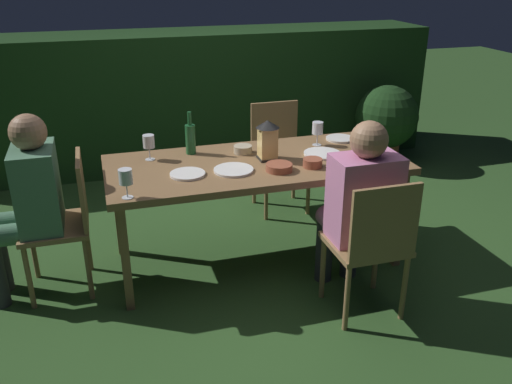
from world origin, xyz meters
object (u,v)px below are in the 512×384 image
at_px(person_in_pink, 358,203).
at_px(wine_glass_c, 318,129).
at_px(chair_side_left_b, 372,242).
at_px(plate_d, 188,174).
at_px(wine_glass_a, 126,178).
at_px(plate_c, 322,153).
at_px(bowl_olives, 313,163).
at_px(green_bottle_on_table, 190,138).
at_px(plate_a, 340,139).
at_px(chair_side_right_b, 278,151).
at_px(chair_head_near, 66,218).
at_px(person_in_green, 28,199).
at_px(plate_b, 234,170).
at_px(potted_plant_by_hedge, 386,120).
at_px(dining_table, 256,169).
at_px(bowl_bread, 279,167).
at_px(lantern_centerpiece, 268,138).
at_px(bowl_salad, 243,149).

xyz_separation_m(person_in_pink, wine_glass_c, (0.08, 0.82, 0.21)).
relative_size(chair_side_left_b, plate_d, 4.00).
relative_size(wine_glass_a, plate_c, 0.68).
xyz_separation_m(wine_glass_c, bowl_olives, (-0.20, -0.40, -0.09)).
height_order(green_bottle_on_table, plate_a, green_bottle_on_table).
bearing_deg(chair_side_right_b, chair_head_near, -153.78).
xyz_separation_m(person_in_green, person_in_pink, (1.85, -0.62, 0.00)).
xyz_separation_m(chair_head_near, plate_b, (1.03, -0.13, 0.25)).
distance_m(plate_a, potted_plant_by_hedge, 1.63).
bearing_deg(dining_table, chair_side_left_b, -61.84).
height_order(dining_table, plate_a, plate_a).
bearing_deg(person_in_pink, chair_head_near, 159.48).
bearing_deg(wine_glass_c, plate_a, 18.78).
xyz_separation_m(chair_side_left_b, bowl_bread, (-0.35, 0.61, 0.27)).
height_order(chair_side_right_b, plate_c, chair_side_right_b).
relative_size(bowl_olives, potted_plant_by_hedge, 0.15).
distance_m(dining_table, plate_a, 0.77).
xyz_separation_m(person_in_green, wine_glass_c, (1.92, 0.20, 0.21)).
bearing_deg(bowl_olives, plate_c, 53.00).
distance_m(person_in_pink, plate_d, 1.04).
height_order(person_in_green, chair_side_left_b, person_in_green).
xyz_separation_m(dining_table, green_bottle_on_table, (-0.38, 0.28, 0.16)).
height_order(wine_glass_a, plate_a, wine_glass_a).
bearing_deg(green_bottle_on_table, plate_a, -0.35).
xyz_separation_m(person_in_pink, potted_plant_by_hedge, (1.36, 2.08, -0.17)).
xyz_separation_m(chair_side_left_b, plate_c, (0.03, 0.82, 0.25)).
distance_m(chair_side_left_b, bowl_bread, 0.75).
distance_m(person_in_green, person_in_pink, 1.95).
height_order(chair_head_near, wine_glass_a, wine_glass_a).
height_order(person_in_pink, wine_glass_c, person_in_pink).
distance_m(plate_b, bowl_bread, 0.29).
height_order(plate_c, potted_plant_by_hedge, potted_plant_by_hedge).
xyz_separation_m(green_bottle_on_table, plate_d, (-0.09, -0.39, -0.10)).
height_order(chair_head_near, green_bottle_on_table, green_bottle_on_table).
bearing_deg(potted_plant_by_hedge, chair_side_left_b, -120.83).
bearing_deg(plate_c, chair_side_left_b, -92.24).
height_order(plate_b, bowl_bread, bowl_bread).
relative_size(dining_table, wine_glass_a, 11.45).
height_order(plate_c, plate_d, same).
distance_m(dining_table, lantern_centerpiece, 0.22).
relative_size(green_bottle_on_table, plate_d, 1.33).
xyz_separation_m(person_in_green, potted_plant_by_hedge, (3.21, 1.47, -0.17)).
bearing_deg(bowl_salad, bowl_olives, -47.57).
bearing_deg(chair_side_right_b, green_bottle_on_table, -146.58).
relative_size(lantern_centerpiece, potted_plant_by_hedge, 0.33).
xyz_separation_m(person_in_pink, bowl_salad, (-0.47, 0.80, 0.12)).
xyz_separation_m(chair_side_right_b, bowl_bread, (-0.35, -1.02, 0.27)).
xyz_separation_m(plate_c, bowl_bread, (-0.38, -0.20, 0.02)).
xyz_separation_m(plate_a, plate_d, (-1.19, -0.38, 0.00)).
distance_m(bowl_bread, bowl_salad, 0.41).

